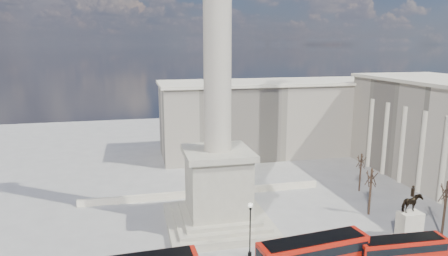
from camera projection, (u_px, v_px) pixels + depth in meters
name	position (u px, v px, depth m)	size (l,w,h in m)	color
ground	(226.00, 242.00, 50.87)	(180.00, 180.00, 0.00)	#9F9D97
nelsons_column	(218.00, 135.00, 53.00)	(14.00, 14.00, 49.85)	#B3AD95
balustrade_wall	(204.00, 193.00, 66.03)	(40.00, 0.60, 1.10)	beige
building_northeast	(271.00, 117.00, 91.69)	(51.00, 17.00, 16.60)	beige
red_bus_c	(401.00, 254.00, 43.71)	(10.05, 2.80, 4.03)	#B21509
victorian_lamp	(250.00, 225.00, 46.54)	(0.58, 0.58, 6.74)	black
equestrian_statue	(410.00, 222.00, 50.75)	(3.49, 2.61, 7.39)	beige
bare_tree_near	(447.00, 191.00, 50.68)	(1.85, 1.85, 8.09)	#332319
bare_tree_mid	(371.00, 177.00, 57.89)	(1.96, 1.96, 7.42)	#332319
bare_tree_far	(361.00, 160.00, 67.41)	(1.70, 1.70, 6.95)	#332319
pedestrian_walking	(326.00, 246.00, 48.27)	(0.56, 0.37, 1.54)	black
pedestrian_standing	(409.00, 235.00, 50.89)	(0.78, 0.61, 1.61)	black
pedestrian_crossing	(316.00, 241.00, 49.11)	(1.03, 0.43, 1.75)	black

